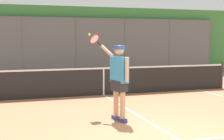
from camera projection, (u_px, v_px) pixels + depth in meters
ground_plane at (170, 135)px, 6.63m from camera, size 60.00×60.00×0.00m
fence_backdrop at (74, 43)px, 16.17m from camera, size 18.11×1.37×3.53m
tennis_net at (104, 81)px, 11.19m from camera, size 9.80×0.09×1.07m
tennis_player at (119, 76)px, 7.65m from camera, size 0.73×1.37×2.11m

